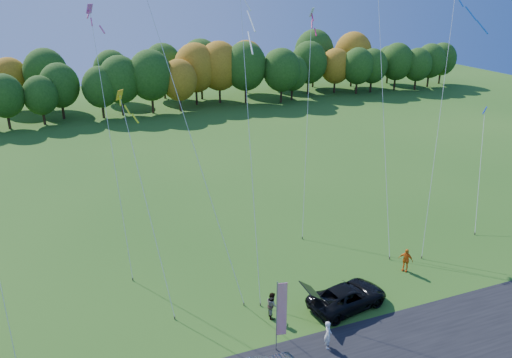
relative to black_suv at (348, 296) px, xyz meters
name	(u,v)px	position (x,y,z in m)	size (l,w,h in m)	color
ground	(294,326)	(-3.89, -0.54, -0.71)	(160.00, 160.00, 0.00)	#265616
tree_line	(140,112)	(-3.89, 54.46, -0.71)	(116.00, 12.00, 10.00)	#1E4711
black_suv	(348,296)	(0.00, 0.00, 0.00)	(2.37, 5.14, 1.43)	black
person_tailgate_a	(328,335)	(-2.93, -2.80, 0.11)	(0.60, 0.40, 1.66)	white
person_tailgate_b	(272,305)	(-4.70, 0.76, 0.11)	(0.80, 0.62, 1.65)	gray
person_east	(406,260)	(5.86, 2.12, 0.13)	(0.99, 0.41, 1.69)	orange
feather_flag	(281,309)	(-5.42, -2.03, 1.93)	(0.56, 0.16, 4.32)	#999999
kite_delta_blue	(175,87)	(-8.36, 7.18, 12.12)	(6.58, 10.72, 26.74)	#4C3F33
kite_parafoil_orange	(381,67)	(8.34, 10.45, 11.91)	(6.85, 13.97, 25.62)	#4C3F33
kite_delta_red	(249,133)	(-3.83, 6.75, 8.97)	(3.61, 10.22, 19.82)	#4C3F33
kite_parafoil_rainbow	(439,121)	(10.98, 6.42, 8.40)	(7.54, 7.39, 18.55)	#4C3F33
kite_diamond_yellow	(146,203)	(-10.78, 5.94, 5.57)	(1.77, 7.12, 12.86)	#4C3F33
kite_diamond_white	(307,122)	(3.21, 12.45, 7.57)	(4.47, 7.90, 17.07)	#4C3F33
kite_diamond_pink	(110,140)	(-12.05, 10.95, 8.22)	(1.04, 6.81, 17.62)	#4C3F33
kite_diamond_blue_low	(480,169)	(16.53, 7.12, 3.59)	(5.02, 5.91, 9.08)	#4C3F33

